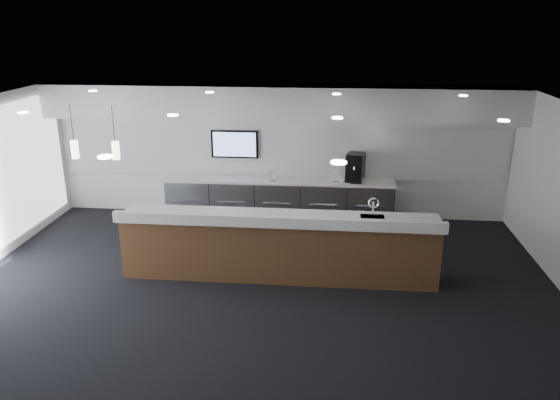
{
  "coord_description": "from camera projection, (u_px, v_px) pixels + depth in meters",
  "views": [
    {
      "loc": [
        1.11,
        -7.78,
        4.35
      ],
      "look_at": [
        0.26,
        1.3,
        1.26
      ],
      "focal_mm": 35.0,
      "sensor_mm": 36.0,
      "label": 1
    }
  ],
  "objects": [
    {
      "name": "ground",
      "position": [
        257.0,
        299.0,
        8.83
      ],
      "size": [
        10.0,
        10.0,
        0.0
      ],
      "primitive_type": "plane",
      "color": "black",
      "rests_on": "ground"
    },
    {
      "name": "ceiling",
      "position": [
        254.0,
        114.0,
        7.87
      ],
      "size": [
        10.0,
        8.0,
        0.02
      ],
      "primitive_type": "cube",
      "color": "black",
      "rests_on": "back_wall"
    },
    {
      "name": "back_wall",
      "position": [
        280.0,
        151.0,
        12.12
      ],
      "size": [
        10.0,
        0.02,
        3.0
      ],
      "primitive_type": "cube",
      "color": "white",
      "rests_on": "ground"
    },
    {
      "name": "soffit_bulkhead",
      "position": [
        278.0,
        102.0,
        11.33
      ],
      "size": [
        10.0,
        0.9,
        0.7
      ],
      "primitive_type": "cube",
      "color": "silver",
      "rests_on": "back_wall"
    },
    {
      "name": "alcove_panel",
      "position": [
        280.0,
        147.0,
        12.06
      ],
      "size": [
        9.8,
        0.06,
        1.4
      ],
      "primitive_type": "cube",
      "color": "silver",
      "rests_on": "back_wall"
    },
    {
      "name": "back_credenza",
      "position": [
        278.0,
        199.0,
        12.11
      ],
      "size": [
        5.06,
        0.66,
        0.95
      ],
      "color": "gray",
      "rests_on": "ground"
    },
    {
      "name": "wall_tv",
      "position": [
        235.0,
        144.0,
        12.08
      ],
      "size": [
        1.05,
        0.08,
        0.62
      ],
      "color": "black",
      "rests_on": "back_wall"
    },
    {
      "name": "pendant_left",
      "position": [
        119.0,
        149.0,
        9.08
      ],
      "size": [
        0.12,
        0.12,
        0.3
      ],
      "primitive_type": "cylinder",
      "color": "#FFF3C6",
      "rests_on": "ceiling"
    },
    {
      "name": "pendant_right",
      "position": [
        78.0,
        148.0,
        9.14
      ],
      "size": [
        0.12,
        0.12,
        0.3
      ],
      "primitive_type": "cylinder",
      "color": "#FFF3C6",
      "rests_on": "ceiling"
    },
    {
      "name": "ceiling_can_lights",
      "position": [
        254.0,
        116.0,
        7.88
      ],
      "size": [
        7.0,
        5.0,
        0.02
      ],
      "primitive_type": null,
      "color": "white",
      "rests_on": "ceiling"
    },
    {
      "name": "service_counter",
      "position": [
        279.0,
        246.0,
        9.44
      ],
      "size": [
        5.47,
        0.91,
        1.49
      ],
      "rotation": [
        0.0,
        0.0,
        -0.0
      ],
      "color": "brown",
      "rests_on": "ground"
    },
    {
      "name": "coffee_machine",
      "position": [
        356.0,
        167.0,
        11.71
      ],
      "size": [
        0.44,
        0.52,
        0.62
      ],
      "rotation": [
        0.0,
        0.0,
        -0.26
      ],
      "color": "black",
      "rests_on": "back_credenza"
    },
    {
      "name": "info_sign_left",
      "position": [
        272.0,
        175.0,
        11.8
      ],
      "size": [
        0.18,
        0.06,
        0.24
      ],
      "primitive_type": "cube",
      "rotation": [
        0.0,
        0.0,
        0.25
      ],
      "color": "white",
      "rests_on": "back_credenza"
    },
    {
      "name": "info_sign_right",
      "position": [
        335.0,
        176.0,
        11.73
      ],
      "size": [
        0.19,
        0.04,
        0.25
      ],
      "primitive_type": "cube",
      "rotation": [
        0.0,
        0.0,
        0.11
      ],
      "color": "white",
      "rests_on": "back_credenza"
    },
    {
      "name": "cup_0",
      "position": [
        361.0,
        180.0,
        11.7
      ],
      "size": [
        0.1,
        0.1,
        0.1
      ],
      "primitive_type": "imported",
      "color": "white",
      "rests_on": "back_credenza"
    },
    {
      "name": "cup_1",
      "position": [
        355.0,
        180.0,
        11.71
      ],
      "size": [
        0.15,
        0.15,
        0.1
      ],
      "primitive_type": "imported",
      "rotation": [
        0.0,
        0.0,
        0.65
      ],
      "color": "white",
      "rests_on": "back_credenza"
    },
    {
      "name": "cup_2",
      "position": [
        348.0,
        180.0,
        11.73
      ],
      "size": [
        0.13,
        0.13,
        0.1
      ],
      "primitive_type": "imported",
      "rotation": [
        0.0,
        0.0,
        1.29
      ],
      "color": "white",
      "rests_on": "back_credenza"
    },
    {
      "name": "cup_3",
      "position": [
        342.0,
        180.0,
        11.74
      ],
      "size": [
        0.13,
        0.13,
        0.1
      ],
      "primitive_type": "imported",
      "rotation": [
        0.0,
        0.0,
        1.94
      ],
      "color": "white",
      "rests_on": "back_credenza"
    }
  ]
}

